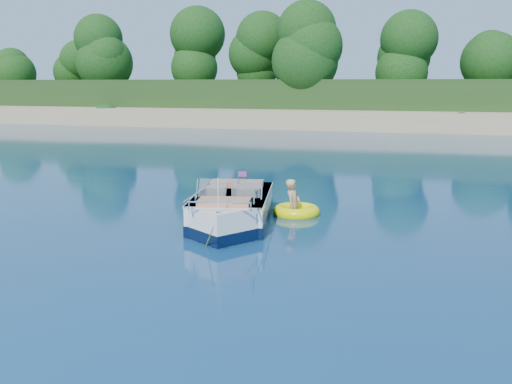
# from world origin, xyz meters

# --- Properties ---
(ground) EXTENTS (160.00, 160.00, 0.00)m
(ground) POSITION_xyz_m (0.00, 0.00, 0.00)
(ground) COLOR #0A2347
(ground) RESTS_ON ground
(shoreline) EXTENTS (170.00, 59.00, 6.00)m
(shoreline) POSITION_xyz_m (0.00, 63.77, 0.98)
(shoreline) COLOR #A0825D
(shoreline) RESTS_ON ground
(treeline) EXTENTS (150.00, 7.12, 8.19)m
(treeline) POSITION_xyz_m (0.04, 41.01, 5.55)
(treeline) COLOR black
(treeline) RESTS_ON ground
(motorboat) EXTENTS (2.59, 5.38, 1.81)m
(motorboat) POSITION_xyz_m (1.21, 3.69, 0.35)
(motorboat) COLOR white
(motorboat) RESTS_ON ground
(tow_tube) EXTENTS (1.47, 1.47, 0.36)m
(tow_tube) POSITION_xyz_m (2.61, 5.37, 0.09)
(tow_tube) COLOR #FFFA02
(tow_tube) RESTS_ON ground
(boy) EXTENTS (0.50, 0.91, 1.70)m
(boy) POSITION_xyz_m (2.53, 5.37, 0.00)
(boy) COLOR tan
(boy) RESTS_ON ground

